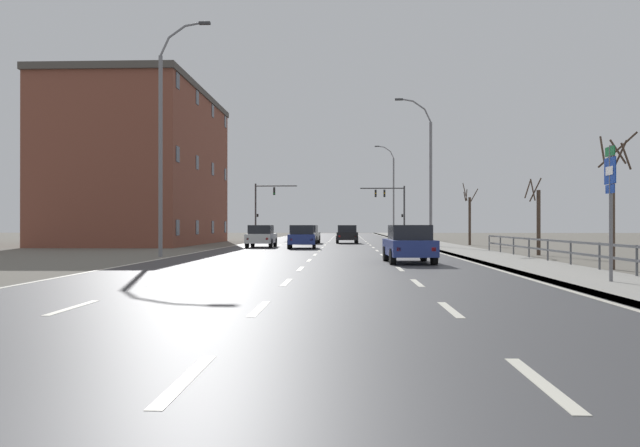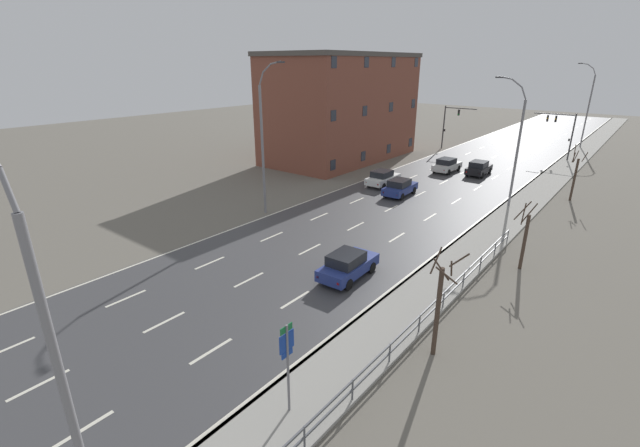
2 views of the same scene
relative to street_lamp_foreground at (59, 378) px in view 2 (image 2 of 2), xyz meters
name	(u,v)px [view 2 (image 2 of 2)]	position (x,y,z in m)	size (l,w,h in m)	color
ground_plane	(454,178)	(-7.46, 41.85, -5.19)	(160.00, 160.00, 0.12)	#666056
road_asphalt_strip	(491,159)	(-7.46, 53.84, -5.12)	(14.00, 120.00, 0.03)	#3D3D3F
sidewalk_right	(564,168)	(0.97, 53.85, -5.07)	(3.00, 120.00, 0.12)	gray
guardrail	(420,320)	(2.39, 13.31, -4.43)	(0.07, 26.70, 1.00)	#515459
street_lamp_foreground	(59,378)	(0.00, 0.00, 0.00)	(2.29, 0.24, 10.45)	slate
street_lamp_midground	(516,146)	(-0.04, 34.84, 0.02)	(2.62, 0.24, 10.56)	slate
street_lamp_distant	(587,107)	(0.00, 69.69, 0.53)	(2.46, 0.24, 11.55)	slate
street_lamp_left_bank	(264,143)	(-14.91, 20.91, 0.58)	(2.59, 0.24, 11.69)	slate
highway_sign	(287,358)	(0.93, 6.20, -2.82)	(0.09, 0.68, 3.61)	slate
traffic_signal_right	(563,128)	(-0.75, 58.49, -1.15)	(4.82, 0.36, 5.80)	#38383A
traffic_signal_left	(449,121)	(-14.59, 56.59, -1.25)	(4.47, 0.36, 5.96)	#38383A
car_mid_centre	(400,187)	(-8.78, 32.02, -4.33)	(1.98, 4.18, 1.57)	navy
car_near_right	(348,265)	(-3.27, 15.79, -4.33)	(1.97, 4.17, 1.57)	navy
car_far_left	(383,178)	(-11.76, 34.00, -4.33)	(1.86, 4.11, 1.57)	silver
car_distant	(447,165)	(-9.07, 43.44, -4.33)	(2.01, 4.19, 1.57)	silver
car_far_right	(479,168)	(-5.77, 44.24, -4.33)	(1.92, 4.14, 1.57)	black
brick_building	(342,107)	(-22.80, 42.22, 1.22)	(10.74, 20.39, 12.69)	brown
bare_tree_near	(439,305)	(3.54, 12.41, -2.77)	(1.36, 1.79, 4.89)	#423328
bare_tree_mid	(524,238)	(4.12, 23.17, -3.21)	(1.06, 1.20, 4.06)	#423328
bare_tree_far	(575,177)	(3.87, 40.23, -2.95)	(1.15, 1.18, 4.90)	#423328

